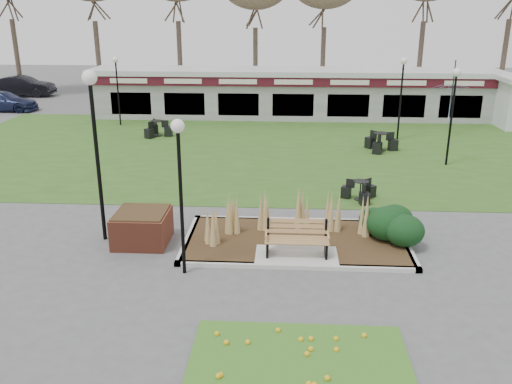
# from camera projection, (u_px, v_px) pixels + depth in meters

# --- Properties ---
(ground) EXTENTS (100.00, 100.00, 0.00)m
(ground) POSITION_uv_depth(u_px,v_px,m) (296.00, 262.00, 14.43)
(ground) COLOR #515154
(ground) RESTS_ON ground
(lawn) EXTENTS (34.00, 16.00, 0.02)m
(lawn) POSITION_uv_depth(u_px,v_px,m) (293.00, 149.00, 25.76)
(lawn) COLOR #30551B
(lawn) RESTS_ON ground
(flower_bed) EXTENTS (4.20, 3.00, 0.16)m
(flower_bed) POSITION_uv_depth(u_px,v_px,m) (300.00, 368.00, 10.06)
(flower_bed) COLOR #25691E
(flower_bed) RESTS_ON ground
(planting_bed) EXTENTS (6.75, 3.40, 1.27)m
(planting_bed) POSITION_uv_depth(u_px,v_px,m) (341.00, 230.00, 15.51)
(planting_bed) COLOR #352615
(planting_bed) RESTS_ON ground
(park_bench) EXTENTS (1.70, 0.66, 0.93)m
(park_bench) POSITION_uv_depth(u_px,v_px,m) (297.00, 238.00, 14.47)
(park_bench) COLOR #AF874F
(park_bench) RESTS_ON ground
(brick_planter) EXTENTS (1.50, 1.50, 0.95)m
(brick_planter) POSITION_uv_depth(u_px,v_px,m) (142.00, 227.00, 15.46)
(brick_planter) COLOR brown
(brick_planter) RESTS_ON ground
(food_pavilion) EXTENTS (24.60, 3.40, 2.90)m
(food_pavilion) POSITION_uv_depth(u_px,v_px,m) (293.00, 93.00, 32.80)
(food_pavilion) COLOR gray
(food_pavilion) RESTS_ON ground
(lamp_post_near_left) EXTENTS (0.40, 0.40, 4.86)m
(lamp_post_near_left) POSITION_uv_depth(u_px,v_px,m) (94.00, 119.00, 14.69)
(lamp_post_near_left) COLOR black
(lamp_post_near_left) RESTS_ON ground
(lamp_post_mid_left) EXTENTS (0.33, 0.33, 3.97)m
(lamp_post_mid_left) POSITION_uv_depth(u_px,v_px,m) (179.00, 164.00, 12.89)
(lamp_post_mid_left) COLOR black
(lamp_post_mid_left) RESTS_ON ground
(lamp_post_mid_right) EXTENTS (0.34, 0.34, 4.08)m
(lamp_post_mid_right) POSITION_uv_depth(u_px,v_px,m) (454.00, 96.00, 22.27)
(lamp_post_mid_right) COLOR black
(lamp_post_mid_right) RESTS_ON ground
(lamp_post_far_right) EXTENTS (0.34, 0.34, 4.09)m
(lamp_post_far_right) POSITION_uv_depth(u_px,v_px,m) (402.00, 81.00, 26.73)
(lamp_post_far_right) COLOR black
(lamp_post_far_right) RESTS_ON ground
(lamp_post_far_left) EXTENTS (0.32, 0.32, 3.82)m
(lamp_post_far_left) POSITION_uv_depth(u_px,v_px,m) (117.00, 76.00, 30.12)
(lamp_post_far_left) COLOR black
(lamp_post_far_left) RESTS_ON ground
(bistro_set_a) EXTENTS (1.33, 1.54, 0.82)m
(bistro_set_a) POSITION_uv_depth(u_px,v_px,m) (157.00, 131.00, 28.27)
(bistro_set_a) COLOR black
(bistro_set_a) RESTS_ON ground
(bistro_set_b) EXTENTS (1.51, 1.59, 0.86)m
(bistro_set_b) POSITION_uv_depth(u_px,v_px,m) (380.00, 145.00, 25.39)
(bistro_set_b) COLOR black
(bistro_set_b) RESTS_ON ground
(bistro_set_c) EXTENTS (1.28, 1.21, 0.69)m
(bistro_set_c) POSITION_uv_depth(u_px,v_px,m) (360.00, 193.00, 18.94)
(bistro_set_c) COLOR black
(bistro_set_c) RESTS_ON ground
(patio_umbrella) EXTENTS (2.62, 2.65, 2.82)m
(patio_umbrella) POSITION_uv_depth(u_px,v_px,m) (451.00, 103.00, 27.57)
(patio_umbrella) COLOR black
(patio_umbrella) RESTS_ON ground
(car_black) EXTENTS (4.70, 1.82, 1.53)m
(car_black) POSITION_uv_depth(u_px,v_px,m) (23.00, 86.00, 40.80)
(car_black) COLOR black
(car_black) RESTS_ON ground
(car_blue) EXTENTS (4.32, 1.78, 1.25)m
(car_blue) POSITION_uv_depth(u_px,v_px,m) (4.00, 101.00, 35.09)
(car_blue) COLOR navy
(car_blue) RESTS_ON ground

